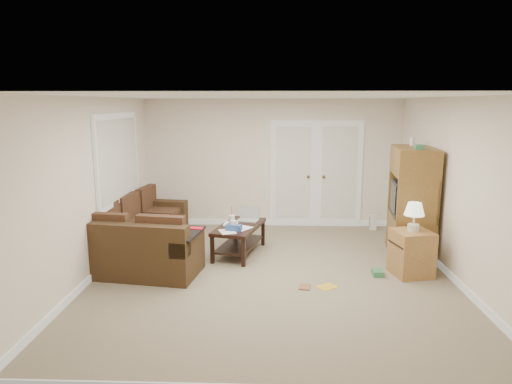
{
  "coord_description": "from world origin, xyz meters",
  "views": [
    {
      "loc": [
        -0.01,
        -6.17,
        2.41
      ],
      "look_at": [
        -0.25,
        0.56,
        1.1
      ],
      "focal_mm": 32.0,
      "sensor_mm": 36.0,
      "label": 1
    }
  ],
  "objects_px": {
    "sectional_sofa": "(140,238)",
    "coffee_table": "(240,238)",
    "side_cabinet": "(412,249)",
    "tv_armoire": "(412,202)"
  },
  "relations": [
    {
      "from": "sectional_sofa",
      "to": "coffee_table",
      "type": "relative_size",
      "value": 2.24
    },
    {
      "from": "sectional_sofa",
      "to": "side_cabinet",
      "type": "height_order",
      "value": "side_cabinet"
    },
    {
      "from": "sectional_sofa",
      "to": "coffee_table",
      "type": "height_order",
      "value": "sectional_sofa"
    },
    {
      "from": "coffee_table",
      "to": "sectional_sofa",
      "type": "bearing_deg",
      "value": -155.58
    },
    {
      "from": "sectional_sofa",
      "to": "tv_armoire",
      "type": "bearing_deg",
      "value": 12.17
    },
    {
      "from": "coffee_table",
      "to": "tv_armoire",
      "type": "height_order",
      "value": "tv_armoire"
    },
    {
      "from": "coffee_table",
      "to": "side_cabinet",
      "type": "distance_m",
      "value": 2.65
    },
    {
      "from": "sectional_sofa",
      "to": "tv_armoire",
      "type": "relative_size",
      "value": 1.53
    },
    {
      "from": "sectional_sofa",
      "to": "side_cabinet",
      "type": "relative_size",
      "value": 2.72
    },
    {
      "from": "sectional_sofa",
      "to": "tv_armoire",
      "type": "distance_m",
      "value": 4.32
    }
  ]
}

